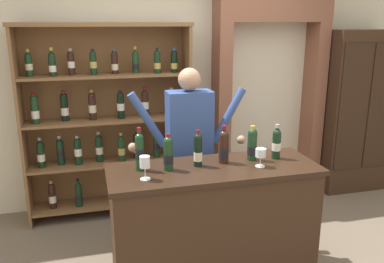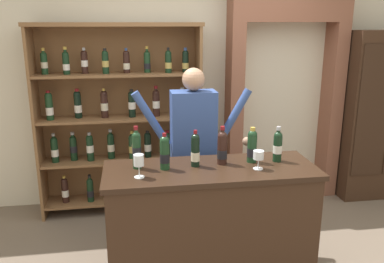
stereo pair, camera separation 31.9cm
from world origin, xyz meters
name	(u,v)px [view 1 (the left image)]	position (x,y,z in m)	size (l,w,h in m)	color
back_wall	(177,63)	(0.00, 1.76, 1.59)	(12.00, 0.19, 3.17)	beige
wine_shelf	(108,117)	(-0.82, 1.45, 1.07)	(1.75, 0.37, 2.03)	brown
archway_doorway	(266,77)	(1.05, 1.63, 1.41)	(1.33, 0.45, 2.42)	brown
side_cabinet	(357,112)	(2.15, 1.36, 0.98)	(0.83, 0.39, 1.95)	#382316
tasting_counter	(213,225)	(-0.12, 0.00, 0.49)	(1.61, 0.60, 0.97)	#382316
shopkeeper	(189,140)	(-0.16, 0.59, 1.02)	(1.08, 0.22, 1.66)	#2D3347
tasting_bottle_vin_santo	(140,151)	(-0.67, 0.08, 1.13)	(0.07, 0.07, 0.33)	#19381E
tasting_bottle_prosecco	(168,153)	(-0.46, 0.03, 1.10)	(0.07, 0.07, 0.28)	#19381E
tasting_bottle_riserva	(198,150)	(-0.23, 0.06, 1.10)	(0.07, 0.07, 0.28)	black
tasting_bottle_brunello	(224,147)	(-0.01, 0.08, 1.11)	(0.08, 0.08, 0.30)	black
tasting_bottle_rosso	(252,144)	(0.23, 0.08, 1.11)	(0.08, 0.08, 0.28)	#19381E
tasting_bottle_super_tuscan	(276,143)	(0.43, 0.07, 1.10)	(0.07, 0.07, 0.28)	black
wine_glass_right	(145,163)	(-0.66, -0.11, 1.10)	(0.07, 0.07, 0.17)	silver
wine_glass_spare	(261,154)	(0.23, -0.08, 1.08)	(0.08, 0.08, 0.14)	silver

